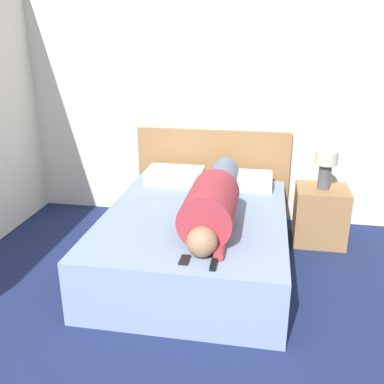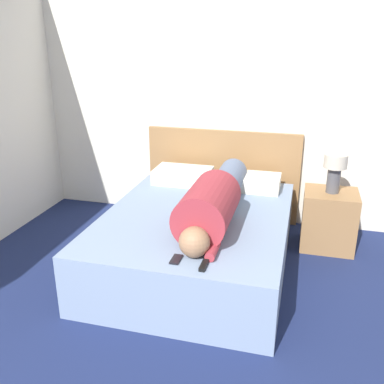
{
  "view_description": "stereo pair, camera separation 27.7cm",
  "coord_description": "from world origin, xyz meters",
  "px_view_note": "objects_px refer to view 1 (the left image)",
  "views": [
    {
      "loc": [
        0.51,
        -0.57,
        1.94
      ],
      "look_at": [
        -0.04,
        2.58,
        0.75
      ],
      "focal_mm": 40.0,
      "sensor_mm": 36.0,
      "label": 1
    },
    {
      "loc": [
        0.79,
        -0.51,
        1.94
      ],
      "look_at": [
        -0.04,
        2.58,
        0.75
      ],
      "focal_mm": 40.0,
      "sensor_mm": 36.0,
      "label": 2
    }
  ],
  "objects_px": {
    "nightstand": "(320,215)",
    "table_lamp": "(326,165)",
    "person_lying": "(214,200)",
    "tv_remote": "(214,264)",
    "cell_phone": "(185,260)",
    "bed": "(195,240)",
    "pillow_near_headboard": "(175,176)",
    "pillow_second": "(244,180)"
  },
  "relations": [
    {
      "from": "bed",
      "to": "pillow_second",
      "type": "relative_size",
      "value": 3.65
    },
    {
      "from": "bed",
      "to": "pillow_second",
      "type": "bearing_deg",
      "value": 64.13
    },
    {
      "from": "table_lamp",
      "to": "pillow_second",
      "type": "bearing_deg",
      "value": 174.02
    },
    {
      "from": "nightstand",
      "to": "person_lying",
      "type": "distance_m",
      "value": 1.29
    },
    {
      "from": "nightstand",
      "to": "pillow_second",
      "type": "height_order",
      "value": "pillow_second"
    },
    {
      "from": "person_lying",
      "to": "table_lamp",
      "type": "bearing_deg",
      "value": 39.06
    },
    {
      "from": "pillow_second",
      "to": "person_lying",
      "type": "bearing_deg",
      "value": -103.11
    },
    {
      "from": "person_lying",
      "to": "tv_remote",
      "type": "bearing_deg",
      "value": -82.61
    },
    {
      "from": "cell_phone",
      "to": "table_lamp",
      "type": "bearing_deg",
      "value": 54.63
    },
    {
      "from": "nightstand",
      "to": "pillow_second",
      "type": "relative_size",
      "value": 1.03
    },
    {
      "from": "pillow_second",
      "to": "tv_remote",
      "type": "height_order",
      "value": "pillow_second"
    },
    {
      "from": "bed",
      "to": "person_lying",
      "type": "distance_m",
      "value": 0.46
    },
    {
      "from": "nightstand",
      "to": "person_lying",
      "type": "bearing_deg",
      "value": -140.94
    },
    {
      "from": "nightstand",
      "to": "cell_phone",
      "type": "height_order",
      "value": "nightstand"
    },
    {
      "from": "nightstand",
      "to": "cell_phone",
      "type": "distance_m",
      "value": 1.84
    },
    {
      "from": "nightstand",
      "to": "table_lamp",
      "type": "distance_m",
      "value": 0.51
    },
    {
      "from": "tv_remote",
      "to": "cell_phone",
      "type": "distance_m",
      "value": 0.2
    },
    {
      "from": "bed",
      "to": "nightstand",
      "type": "relative_size",
      "value": 3.55
    },
    {
      "from": "person_lying",
      "to": "pillow_second",
      "type": "bearing_deg",
      "value": 76.89
    },
    {
      "from": "bed",
      "to": "nightstand",
      "type": "xyz_separation_m",
      "value": [
        1.12,
        0.68,
        0.03
      ]
    },
    {
      "from": "pillow_near_headboard",
      "to": "pillow_second",
      "type": "relative_size",
      "value": 1.05
    },
    {
      "from": "pillow_near_headboard",
      "to": "pillow_second",
      "type": "height_order",
      "value": "pillow_near_headboard"
    },
    {
      "from": "pillow_second",
      "to": "bed",
      "type": "bearing_deg",
      "value": -115.87
    },
    {
      "from": "person_lying",
      "to": "tv_remote",
      "type": "relative_size",
      "value": 11.2
    },
    {
      "from": "pillow_near_headboard",
      "to": "pillow_second",
      "type": "xyz_separation_m",
      "value": [
        0.71,
        0.0,
        -0.01
      ]
    },
    {
      "from": "pillow_near_headboard",
      "to": "bed",
      "type": "bearing_deg",
      "value": -66.02
    },
    {
      "from": "pillow_second",
      "to": "tv_remote",
      "type": "relative_size",
      "value": 3.62
    },
    {
      "from": "nightstand",
      "to": "cell_phone",
      "type": "relative_size",
      "value": 4.29
    },
    {
      "from": "table_lamp",
      "to": "pillow_near_headboard",
      "type": "height_order",
      "value": "table_lamp"
    },
    {
      "from": "bed",
      "to": "person_lying",
      "type": "relative_size",
      "value": 1.18
    },
    {
      "from": "nightstand",
      "to": "cell_phone",
      "type": "bearing_deg",
      "value": -125.37
    },
    {
      "from": "bed",
      "to": "pillow_near_headboard",
      "type": "height_order",
      "value": "pillow_near_headboard"
    },
    {
      "from": "nightstand",
      "to": "pillow_near_headboard",
      "type": "height_order",
      "value": "pillow_near_headboard"
    },
    {
      "from": "table_lamp",
      "to": "tv_remote",
      "type": "height_order",
      "value": "table_lamp"
    },
    {
      "from": "table_lamp",
      "to": "tv_remote",
      "type": "xyz_separation_m",
      "value": [
        -0.86,
        -1.52,
        -0.28
      ]
    },
    {
      "from": "nightstand",
      "to": "tv_remote",
      "type": "distance_m",
      "value": 1.76
    },
    {
      "from": "cell_phone",
      "to": "person_lying",
      "type": "bearing_deg",
      "value": 81.7
    },
    {
      "from": "pillow_near_headboard",
      "to": "cell_phone",
      "type": "xyz_separation_m",
      "value": [
        0.4,
        -1.57,
        -0.07
      ]
    },
    {
      "from": "nightstand",
      "to": "table_lamp",
      "type": "relative_size",
      "value": 1.54
    },
    {
      "from": "table_lamp",
      "to": "tv_remote",
      "type": "bearing_deg",
      "value": -119.34
    },
    {
      "from": "pillow_near_headboard",
      "to": "person_lying",
      "type": "bearing_deg",
      "value": -59.15
    },
    {
      "from": "tv_remote",
      "to": "pillow_second",
      "type": "bearing_deg",
      "value": 86.37
    }
  ]
}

